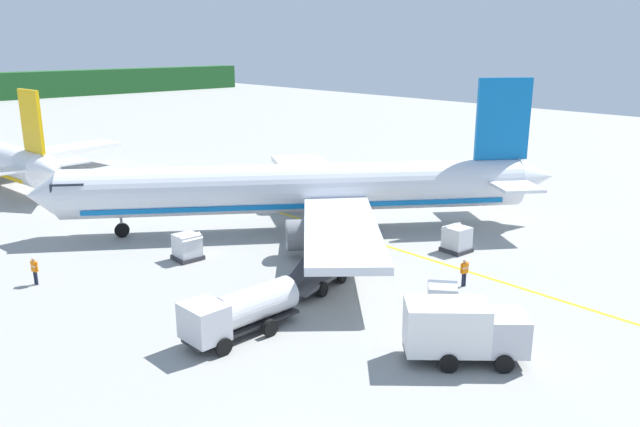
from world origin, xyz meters
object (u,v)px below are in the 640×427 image
object	(u,v)px
service_truck_fuel	(240,311)
service_truck_baggage	(322,265)
cargo_container_mid	(187,247)
cargo_container_far	(442,300)
airliner_foreground	(305,189)
cargo_container_near	(457,239)
crew_loader_left	(35,269)
service_truck_catering	(463,330)
crew_marshaller	(464,270)

from	to	relation	value
service_truck_fuel	service_truck_baggage	size ratio (longest dim) A/B	1.05
cargo_container_mid	cargo_container_far	distance (m)	18.36
airliner_foreground	cargo_container_far	distance (m)	18.11
airliner_foreground	cargo_container_near	bearing A→B (deg)	-67.78
cargo_container_mid	crew_loader_left	size ratio (longest dim) A/B	1.11
airliner_foreground	service_truck_catering	world-z (taller)	airliner_foreground
service_truck_baggage	cargo_container_mid	size ratio (longest dim) A/B	3.18
service_truck_fuel	service_truck_catering	distance (m)	11.13
airliner_foreground	service_truck_catering	size ratio (longest dim) A/B	6.42
cargo_container_far	service_truck_catering	bearing A→B (deg)	-132.72
cargo_container_mid	crew_loader_left	distance (m)	9.71
service_truck_baggage	crew_marshaller	xyz separation A→B (m)	(6.08, -6.35, -0.15)
crew_marshaller	crew_loader_left	xyz separation A→B (m)	(-19.48, 18.15, 0.00)
airliner_foreground	service_truck_baggage	world-z (taller)	airliner_foreground
service_truck_fuel	service_truck_catering	world-z (taller)	service_truck_catering
service_truck_fuel	cargo_container_near	xyz separation A→B (m)	(19.32, 0.52, -0.47)
airliner_foreground	crew_marshaller	distance (m)	15.77
cargo_container_near	service_truck_fuel	bearing A→B (deg)	-178.47
cargo_container_far	cargo_container_near	bearing A→B (deg)	31.78
service_truck_catering	crew_marshaller	size ratio (longest dim) A/B	3.19
service_truck_baggage	crew_marshaller	distance (m)	8.79
cargo_container_far	crew_loader_left	distance (m)	24.87
service_truck_baggage	service_truck_catering	distance (m)	11.93
service_truck_fuel	service_truck_catering	bearing A→B (deg)	-55.83
service_truck_catering	crew_loader_left	bearing A→B (deg)	116.14
service_truck_fuel	cargo_container_mid	size ratio (longest dim) A/B	3.34
service_truck_catering	cargo_container_far	distance (m)	5.19
cargo_container_near	cargo_container_mid	bearing A→B (deg)	142.83
service_truck_fuel	cargo_container_near	world-z (taller)	service_truck_fuel
service_truck_fuel	crew_loader_left	xyz separation A→B (m)	(-5.32, 14.37, -0.35)
service_truck_baggage	service_truck_catering	size ratio (longest dim) A/B	1.11
cargo_container_near	cargo_container_far	xyz separation A→B (m)	(-9.59, -5.94, -0.03)
crew_marshaller	crew_loader_left	bearing A→B (deg)	137.03
airliner_foreground	crew_loader_left	size ratio (longest dim) A/B	20.42
airliner_foreground	service_truck_fuel	bearing A→B (deg)	-141.26
airliner_foreground	cargo_container_near	distance (m)	12.44
service_truck_catering	cargo_container_near	bearing A→B (deg)	36.62
service_truck_baggage	cargo_container_near	size ratio (longest dim) A/B	3.15
airliner_foreground	cargo_container_near	world-z (taller)	airliner_foreground
crew_marshaller	crew_loader_left	size ratio (longest dim) A/B	1.00
airliner_foreground	service_truck_fuel	distance (m)	18.97
cargo_container_near	service_truck_baggage	bearing A→B (deg)	169.62
service_truck_baggage	service_truck_catering	world-z (taller)	service_truck_catering
service_truck_fuel	airliner_foreground	bearing A→B (deg)	38.74
service_truck_catering	cargo_container_mid	bearing A→B (deg)	95.74
service_truck_baggage	crew_loader_left	bearing A→B (deg)	138.66
service_truck_fuel	cargo_container_mid	bearing A→B (deg)	71.16
service_truck_catering	crew_marshaller	distance (m)	9.61
cargo_container_near	cargo_container_far	bearing A→B (deg)	-148.22
cargo_container_near	crew_loader_left	xyz separation A→B (m)	(-24.64, 13.85, 0.11)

